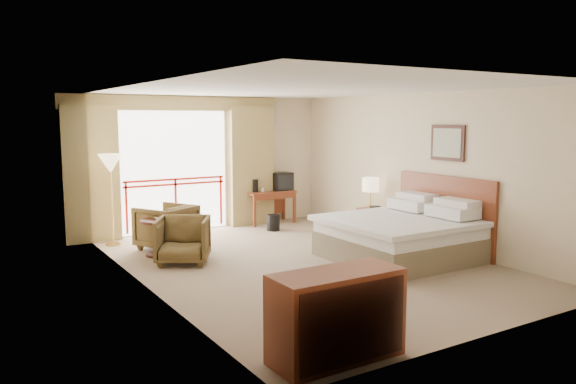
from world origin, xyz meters
TOP-DOWN VIEW (x-y plane):
  - floor at (0.00, 0.00)m, footprint 7.00×7.00m
  - ceiling at (0.00, 0.00)m, footprint 7.00×7.00m
  - wall_back at (0.00, 3.50)m, footprint 5.00×0.00m
  - wall_front at (0.00, -3.50)m, footprint 5.00×0.00m
  - wall_left at (-2.50, 0.00)m, footprint 0.00×7.00m
  - wall_right at (2.50, 0.00)m, footprint 0.00×7.00m
  - balcony_door at (-0.80, 3.48)m, footprint 2.40×0.00m
  - balcony_railing at (-0.80, 3.46)m, footprint 2.09×0.03m
  - curtain_left at (-2.45, 3.35)m, footprint 1.00×0.26m
  - curtain_right at (0.85, 3.35)m, footprint 1.00×0.26m
  - valance at (-0.80, 3.38)m, footprint 4.40×0.22m
  - hvac_vent at (1.30, 3.47)m, footprint 0.50×0.04m
  - bed at (1.50, -0.60)m, footprint 2.13×2.06m
  - headboard at (2.46, -0.60)m, footprint 0.06×2.10m
  - framed_art at (2.47, -0.60)m, footprint 0.04×0.72m
  - nightstand at (2.17, 0.94)m, footprint 0.40×0.48m
  - table_lamp at (2.17, 0.99)m, footprint 0.32×0.32m
  - phone at (2.12, 0.79)m, footprint 0.18×0.15m
  - desk at (1.23, 3.26)m, footprint 1.07×0.52m
  - tv at (1.53, 3.21)m, footprint 0.43×0.34m
  - coffee_maker at (0.88, 3.22)m, footprint 0.14×0.14m
  - cup at (1.03, 3.17)m, footprint 0.08×0.08m
  - wastebasket at (0.89, 2.47)m, footprint 0.30×0.30m
  - armchair_far at (-1.50, 2.05)m, footprint 1.14×1.15m
  - armchair_near at (-1.61, 0.99)m, footprint 1.08×1.09m
  - side_table at (-1.80, 1.64)m, footprint 0.56×0.56m
  - book at (-1.80, 1.64)m, footprint 0.18×0.23m
  - floor_lamp at (-2.21, 2.86)m, footprint 0.42×0.42m
  - dresser at (-1.69, -3.13)m, footprint 1.27×0.54m

SIDE VIEW (x-z plane):
  - floor at x=0.00m, z-range 0.00..0.00m
  - armchair_far at x=-1.50m, z-range -0.39..0.39m
  - armchair_near at x=-1.61m, z-range -0.37..0.37m
  - wastebasket at x=0.89m, z-range 0.00..0.33m
  - nightstand at x=2.17m, z-range 0.00..0.55m
  - bed at x=1.50m, z-range -0.11..0.86m
  - side_table at x=-1.80m, z-range 0.11..0.72m
  - dresser at x=-1.69m, z-range 0.00..0.85m
  - desk at x=1.23m, z-range 0.20..0.90m
  - phone at x=2.12m, z-range 0.55..0.63m
  - book at x=-1.80m, z-range 0.60..0.62m
  - headboard at x=2.46m, z-range 0.00..1.30m
  - cup at x=1.03m, z-range 0.70..0.79m
  - balcony_railing at x=-0.80m, z-range 0.30..1.32m
  - coffee_maker at x=0.88m, z-range 0.70..0.97m
  - tv at x=1.53m, z-range 0.70..1.09m
  - table_lamp at x=2.17m, z-range 0.71..1.28m
  - balcony_door at x=-0.80m, z-range 0.00..2.40m
  - curtain_left at x=-2.45m, z-range 0.00..2.50m
  - curtain_right at x=0.85m, z-range 0.00..2.50m
  - wall_left at x=-2.50m, z-range -2.15..4.85m
  - wall_right at x=2.50m, z-range -2.15..4.85m
  - wall_back at x=0.00m, z-range -1.15..3.85m
  - wall_front at x=0.00m, z-range -1.15..3.85m
  - floor_lamp at x=-2.21m, z-range 0.59..2.22m
  - framed_art at x=2.47m, z-range 1.55..2.15m
  - hvac_vent at x=1.30m, z-range 2.10..2.60m
  - valance at x=-0.80m, z-range 2.41..2.69m
  - ceiling at x=0.00m, z-range 2.70..2.70m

